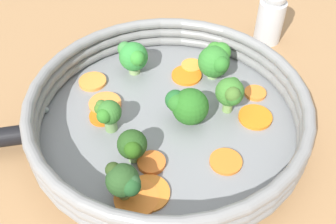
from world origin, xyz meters
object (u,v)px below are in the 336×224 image
carrot_slice_8 (93,82)px  skillet (168,124)px  carrot_slice_3 (255,93)px  carrot_slice_5 (187,75)px  carrot_slice_0 (226,161)px  broccoli_floret_3 (187,106)px  broccoli_floret_2 (133,57)px  broccoli_floret_6 (231,93)px  carrot_slice_2 (103,116)px  salt_shaker (271,14)px  carrot_slice_7 (152,163)px  broccoli_floret_4 (124,181)px  carrot_slice_1 (105,104)px  broccoli_floret_1 (132,146)px  carrot_slice_6 (136,198)px  broccoli_floret_0 (216,60)px  carrot_slice_4 (192,66)px  carrot_slice_10 (148,193)px  carrot_slice_9 (255,117)px  broccoli_floret_5 (107,113)px

carrot_slice_8 → skillet: bearing=118.9°
carrot_slice_3 → carrot_slice_5: bearing=-48.6°
carrot_slice_0 → broccoli_floret_3: bearing=-83.2°
broccoli_floret_2 → broccoli_floret_6: (-0.08, 0.12, 0.00)m
carrot_slice_2 → salt_shaker: 0.30m
carrot_slice_7 → broccoli_floret_4: broccoli_floret_4 is taller
carrot_slice_1 → broccoli_floret_2: size_ratio=0.88×
broccoli_floret_3 → broccoli_floret_1: bearing=18.9°
carrot_slice_1 → broccoli_floret_4: bearing=78.6°
carrot_slice_2 → broccoli_floret_4: 0.13m
carrot_slice_5 → carrot_slice_6: size_ratio=0.88×
broccoli_floret_0 → broccoli_floret_1: size_ratio=1.16×
carrot_slice_8 → carrot_slice_5: bearing=159.5°
broccoli_floret_0 → broccoli_floret_2: size_ratio=1.06×
carrot_slice_4 → carrot_slice_10: (0.14, 0.16, -0.00)m
skillet → carrot_slice_4: 0.11m
broccoli_floret_4 → broccoli_floret_0: bearing=-145.1°
carrot_slice_9 → broccoli_floret_6: broccoli_floret_6 is taller
broccoli_floret_2 → broccoli_floret_4: (0.09, 0.19, 0.00)m
carrot_slice_9 → broccoli_floret_1: 0.16m
salt_shaker → broccoli_floret_5: bearing=15.5°
carrot_slice_4 → broccoli_floret_1: (0.14, 0.12, 0.02)m
broccoli_floret_0 → salt_shaker: (-0.13, -0.05, 0.01)m
carrot_slice_2 → broccoli_floret_0: size_ratio=0.66×
broccoli_floret_2 → carrot_slice_6: bearing=67.7°
carrot_slice_6 → broccoli_floret_2: (-0.08, -0.19, 0.03)m
broccoli_floret_3 → carrot_slice_8: bearing=-56.3°
carrot_slice_4 → carrot_slice_10: 0.22m
carrot_slice_6 → salt_shaker: 0.36m
carrot_slice_6 → broccoli_floret_0: (-0.18, -0.13, 0.03)m
carrot_slice_9 → broccoli_floret_4: size_ratio=0.88×
carrot_slice_0 → carrot_slice_4: 0.17m
carrot_slice_6 → broccoli_floret_2: bearing=-112.3°
broccoli_floret_3 → broccoli_floret_5: (0.09, -0.03, 0.00)m
carrot_slice_2 → carrot_slice_5: size_ratio=0.80×
carrot_slice_0 → carrot_slice_8: (0.09, -0.20, 0.00)m
carrot_slice_2 → broccoli_floret_1: 0.09m
salt_shaker → broccoli_floret_2: bearing=-1.1°
broccoli_floret_4 → broccoli_floret_6: broccoli_floret_6 is taller
carrot_slice_0 → broccoli_floret_6: 0.09m
salt_shaker → carrot_slice_7: bearing=29.3°
broccoli_floret_1 → broccoli_floret_3: 0.09m
carrot_slice_2 → broccoli_floret_6: 0.16m
broccoli_floret_3 → broccoli_floret_5: 0.09m
carrot_slice_5 → broccoli_floret_6: 0.09m
skillet → carrot_slice_5: 0.09m
broccoli_floret_2 → broccoli_floret_5: broccoli_floret_2 is taller
carrot_slice_1 → broccoli_floret_5: 0.05m
carrot_slice_0 → salt_shaker: (-0.20, -0.19, 0.03)m
carrot_slice_7 → broccoli_floret_2: 0.17m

